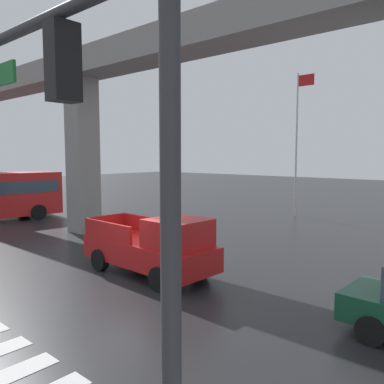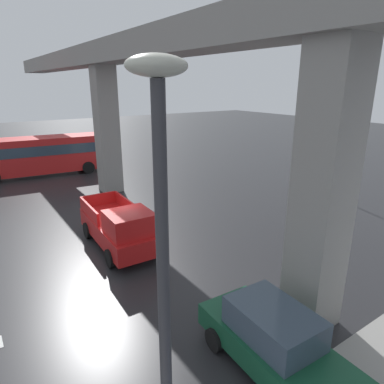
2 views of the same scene
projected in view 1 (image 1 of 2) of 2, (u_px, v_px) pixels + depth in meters
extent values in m
plane|color=#232326|center=(135.00, 277.00, 13.06)|extent=(120.00, 120.00, 0.00)
cube|color=gray|center=(200.00, 35.00, 14.80)|extent=(58.35, 1.90, 1.20)
cube|color=gray|center=(83.00, 156.00, 20.53)|extent=(1.30, 1.30, 8.07)
cube|color=red|center=(148.00, 252.00, 13.32)|extent=(5.16, 2.08, 0.80)
cube|color=red|center=(178.00, 233.00, 12.26)|extent=(1.76, 1.81, 0.90)
cube|color=#3F5160|center=(189.00, 235.00, 11.94)|extent=(0.16, 1.67, 0.77)
cube|color=red|center=(146.00, 224.00, 14.67)|extent=(2.65, 0.20, 0.60)
cube|color=red|center=(107.00, 231.00, 13.40)|extent=(2.65, 0.20, 0.60)
cube|color=red|center=(106.00, 223.00, 14.96)|extent=(0.16, 1.75, 0.60)
cylinder|color=black|center=(200.00, 267.00, 12.94)|extent=(0.77, 0.31, 0.76)
cylinder|color=black|center=(160.00, 279.00, 11.63)|extent=(0.77, 0.31, 0.76)
cylinder|color=black|center=(140.00, 251.00, 15.09)|extent=(0.77, 0.31, 0.76)
cylinder|color=black|center=(100.00, 260.00, 13.78)|extent=(0.77, 0.31, 0.76)
cube|color=#2D3D4C|center=(54.00, 186.00, 26.48)|extent=(2.25, 0.31, 1.49)
cylinder|color=black|center=(24.00, 208.00, 26.44)|extent=(0.45, 0.99, 0.96)
cylinder|color=black|center=(38.00, 212.00, 24.65)|extent=(0.45, 0.99, 0.96)
cylinder|color=black|center=(371.00, 331.00, 8.35)|extent=(0.65, 0.27, 0.64)
cylinder|color=#38383D|center=(171.00, 271.00, 3.30)|extent=(0.18, 0.18, 6.20)
cube|color=black|center=(63.00, 62.00, 4.16)|extent=(0.24, 0.32, 0.84)
sphere|color=red|center=(62.00, 37.00, 4.14)|extent=(0.17, 0.17, 0.17)
cylinder|color=silver|center=(296.00, 146.00, 25.54)|extent=(0.12, 0.12, 9.38)
cube|color=red|center=(306.00, 80.00, 24.79)|extent=(1.10, 0.04, 0.70)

